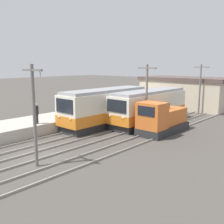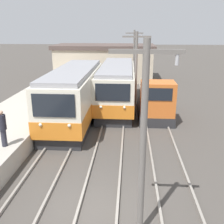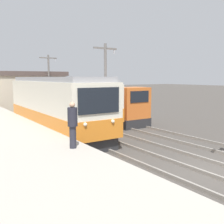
{
  "view_description": "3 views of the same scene",
  "coord_description": "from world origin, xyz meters",
  "px_view_note": "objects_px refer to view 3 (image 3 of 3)",
  "views": [
    {
      "loc": [
        15.38,
        -9.37,
        6.19
      ],
      "look_at": [
        -0.42,
        8.28,
        1.88
      ],
      "focal_mm": 42.0,
      "sensor_mm": 36.0,
      "label": 1
    },
    {
      "loc": [
        1.27,
        -8.09,
        6.47
      ],
      "look_at": [
        0.2,
        7.66,
        1.37
      ],
      "focal_mm": 42.0,
      "sensor_mm": 36.0,
      "label": 2
    },
    {
      "loc": [
        -8.98,
        -6.0,
        3.74
      ],
      "look_at": [
        0.18,
        7.58,
        1.57
      ],
      "focal_mm": 42.0,
      "sensor_mm": 36.0,
      "label": 3
    }
  ],
  "objects_px": {
    "commuter_train_center": "(72,103)",
    "catenary_mast_mid": "(105,82)",
    "shunting_locomotive": "(119,109)",
    "person_on_platform": "(73,123)",
    "commuter_train_left": "(57,109)",
    "catenary_mast_far": "(49,80)"
  },
  "relations": [
    {
      "from": "commuter_train_left",
      "to": "catenary_mast_far",
      "type": "height_order",
      "value": "catenary_mast_far"
    },
    {
      "from": "catenary_mast_mid",
      "to": "catenary_mast_far",
      "type": "height_order",
      "value": "same"
    },
    {
      "from": "commuter_train_center",
      "to": "person_on_platform",
      "type": "bearing_deg",
      "value": -115.18
    },
    {
      "from": "shunting_locomotive",
      "to": "catenary_mast_mid",
      "type": "bearing_deg",
      "value": -168.67
    },
    {
      "from": "person_on_platform",
      "to": "catenary_mast_far",
      "type": "bearing_deg",
      "value": 71.77
    },
    {
      "from": "commuter_train_center",
      "to": "catenary_mast_far",
      "type": "relative_size",
      "value": 1.71
    },
    {
      "from": "commuter_train_left",
      "to": "shunting_locomotive",
      "type": "relative_size",
      "value": 1.86
    },
    {
      "from": "catenary_mast_far",
      "to": "person_on_platform",
      "type": "distance_m",
      "value": 20.49
    },
    {
      "from": "commuter_train_center",
      "to": "person_on_platform",
      "type": "distance_m",
      "value": 11.49
    },
    {
      "from": "commuter_train_center",
      "to": "catenary_mast_mid",
      "type": "bearing_deg",
      "value": -61.22
    },
    {
      "from": "commuter_train_center",
      "to": "catenary_mast_mid",
      "type": "distance_m",
      "value": 3.59
    },
    {
      "from": "commuter_train_left",
      "to": "person_on_platform",
      "type": "relative_size",
      "value": 5.88
    },
    {
      "from": "commuter_train_center",
      "to": "person_on_platform",
      "type": "relative_size",
      "value": 5.9
    },
    {
      "from": "shunting_locomotive",
      "to": "person_on_platform",
      "type": "distance_m",
      "value": 11.22
    },
    {
      "from": "catenary_mast_mid",
      "to": "catenary_mast_far",
      "type": "xyz_separation_m",
      "value": [
        0.0,
        11.77,
        0.0
      ]
    },
    {
      "from": "commuter_train_left",
      "to": "shunting_locomotive",
      "type": "bearing_deg",
      "value": 11.9
    },
    {
      "from": "catenary_mast_far",
      "to": "person_on_platform",
      "type": "relative_size",
      "value": 3.44
    },
    {
      "from": "commuter_train_left",
      "to": "catenary_mast_far",
      "type": "bearing_deg",
      "value": 71.25
    },
    {
      "from": "commuter_train_center",
      "to": "shunting_locomotive",
      "type": "distance_m",
      "value": 3.9
    },
    {
      "from": "commuter_train_center",
      "to": "catenary_mast_far",
      "type": "bearing_deg",
      "value": 80.51
    },
    {
      "from": "catenary_mast_mid",
      "to": "person_on_platform",
      "type": "height_order",
      "value": "catenary_mast_mid"
    },
    {
      "from": "person_on_platform",
      "to": "commuter_train_left",
      "type": "bearing_deg",
      "value": 72.77
    }
  ]
}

